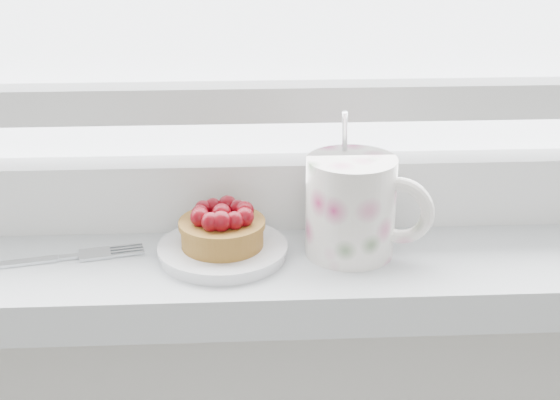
{
  "coord_description": "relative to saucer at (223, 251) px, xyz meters",
  "views": [
    {
      "loc": [
        -0.03,
        1.22,
        1.27
      ],
      "look_at": [
        0.0,
        1.88,
        1.0
      ],
      "focal_mm": 50.0,
      "sensor_mm": 36.0,
      "label": 1
    }
  ],
  "objects": [
    {
      "name": "saucer",
      "position": [
        0.0,
        0.0,
        0.0
      ],
      "size": [
        0.12,
        0.12,
        0.01
      ],
      "primitive_type": "cylinder",
      "color": "white",
      "rests_on": "windowsill"
    },
    {
      "name": "raspberry_tart",
      "position": [
        0.0,
        -0.0,
        0.03
      ],
      "size": [
        0.08,
        0.08,
        0.04
      ],
      "color": "brown",
      "rests_on": "saucer"
    },
    {
      "name": "floral_mug",
      "position": [
        0.12,
        0.0,
        0.04
      ],
      "size": [
        0.13,
        0.11,
        0.14
      ],
      "color": "white",
      "rests_on": "windowsill"
    },
    {
      "name": "fork",
      "position": [
        -0.17,
        -0.0,
        -0.0
      ],
      "size": [
        0.19,
        0.06,
        0.0
      ],
      "color": "silver",
      "rests_on": "windowsill"
    }
  ]
}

